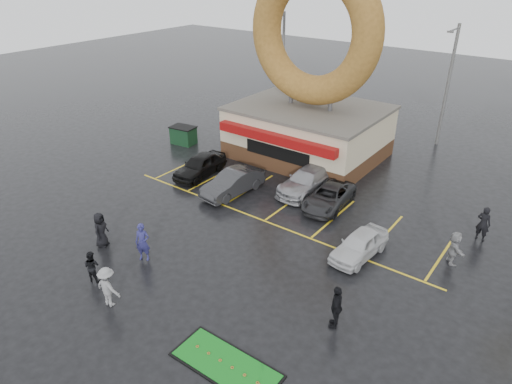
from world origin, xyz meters
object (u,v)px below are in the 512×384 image
Objects in this scene: car_white at (359,245)px; putting_green at (226,365)px; streetlight_left at (282,62)px; car_dgrey at (233,183)px; car_silver at (307,180)px; person_cameraman at (336,307)px; donut_shop at (310,96)px; car_black at (200,165)px; streetlight_mid at (448,84)px; car_grey at (329,197)px; dumpster at (183,136)px; person_blue at (143,242)px.

car_white is 9.19m from putting_green.
car_dgrey is (6.49, -14.98, -4.05)m from streetlight_left.
streetlight_left is at bearing 139.69° from car_white.
person_cameraman reaches higher than car_silver.
putting_green is at bearing -67.15° from donut_shop.
car_black is at bearing -135.16° from person_cameraman.
car_grey is at bearing -98.07° from streetlight_mid.
person_cameraman is at bearing -64.88° from car_grey.
dumpster is at bearing 176.89° from car_silver.
streetlight_left is at bearing 97.74° from car_black.
car_black is 6.17m from dumpster.
streetlight_left reaches higher than car_black.
donut_shop is 3.60× the size of car_white.
car_black is (3.06, -14.27, -4.05)m from streetlight_left.
car_white reaches higher than putting_green.
dumpster is (-2.00, -10.74, -4.13)m from streetlight_left.
car_dgrey is 1.01× the size of car_grey.
person_cameraman is (1.35, -4.98, 0.33)m from car_white.
person_cameraman is at bearing -51.49° from streetlight_left.
car_black is at bearing 136.22° from putting_green.
car_black is at bearing 88.31° from person_blue.
car_silver is (6.94, 2.35, -0.01)m from car_black.
person_cameraman is (3.02, -22.39, -3.81)m from streetlight_mid.
donut_shop is 10.59m from streetlight_mid.
streetlight_left is 23.07m from car_white.
dumpster is at bearing 166.29° from car_grey.
car_silver is at bearing 147.59° from car_white.
streetlight_left is at bearing 132.50° from car_silver.
putting_green is (-2.18, -4.16, -0.93)m from person_cameraman.
person_blue is 0.48× the size of putting_green.
car_silver is 1.20× the size of putting_green.
car_silver is at bearing -58.89° from donut_shop.
person_cameraman is at bearing -82.32° from streetlight_mid.
car_silver is 1.13× the size of car_grey.
car_silver is at bearing 48.46° from person_blue.
streetlight_mid reaches higher than car_white.
car_silver is 7.24m from car_white.
streetlight_mid reaches higher than car_black.
streetlight_mid is at bearing 76.78° from car_grey.
person_blue is (4.37, -8.68, 0.26)m from car_black.
putting_green is (7.40, -2.61, -0.95)m from person_blue.
person_blue is (0.44, -15.99, -3.48)m from donut_shop.
car_dgrey is at bearing 68.35° from person_blue.
person_blue is (0.95, -7.96, 0.26)m from car_dgrey.
donut_shop is 16.37m from person_blue.
donut_shop is at bearing -44.78° from streetlight_left.
car_dgrey is 1.18× the size of car_white.
car_grey is 1.06× the size of putting_green.
streetlight_left is 15.14m from car_black.
car_silver is at bearing -107.21° from streetlight_mid.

